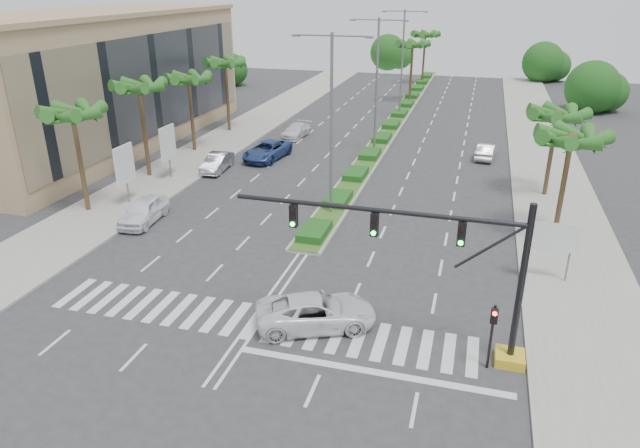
# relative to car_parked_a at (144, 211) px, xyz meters

# --- Properties ---
(ground) EXTENTS (160.00, 160.00, 0.00)m
(ground) POSITION_rel_car_parked_a_xyz_m (11.65, -9.35, -0.81)
(ground) COLOR #333335
(ground) RESTS_ON ground
(footpath_right) EXTENTS (6.00, 120.00, 0.15)m
(footpath_right) POSITION_rel_car_parked_a_xyz_m (26.85, 10.65, -0.74)
(footpath_right) COLOR gray
(footpath_right) RESTS_ON ground
(footpath_left) EXTENTS (6.00, 120.00, 0.15)m
(footpath_left) POSITION_rel_car_parked_a_xyz_m (-3.55, 10.65, -0.74)
(footpath_left) COLOR gray
(footpath_left) RESTS_ON ground
(median) EXTENTS (2.20, 75.00, 0.20)m
(median) POSITION_rel_car_parked_a_xyz_m (11.65, 35.65, -0.71)
(median) COLOR gray
(median) RESTS_ON ground
(median_grass) EXTENTS (1.80, 75.00, 0.04)m
(median_grass) POSITION_rel_car_parked_a_xyz_m (11.65, 35.65, -0.59)
(median_grass) COLOR #2A571D
(median_grass) RESTS_ON median
(building) EXTENTS (12.00, 36.00, 12.00)m
(building) POSITION_rel_car_parked_a_xyz_m (-14.35, 16.65, 5.19)
(building) COLOR tan
(building) RESTS_ON ground
(signal_gantry) EXTENTS (12.60, 1.20, 7.20)m
(signal_gantry) POSITION_rel_car_parked_a_xyz_m (20.92, -9.35, 2.65)
(signal_gantry) COLOR gold
(signal_gantry) RESTS_ON ground
(pedestrian_signal) EXTENTS (0.28, 0.36, 3.00)m
(pedestrian_signal) POSITION_rel_car_parked_a_xyz_m (22.25, -10.02, 1.23)
(pedestrian_signal) COLOR black
(pedestrian_signal) RESTS_ON ground
(direction_sign) EXTENTS (2.70, 0.11, 3.40)m
(direction_sign) POSITION_rel_car_parked_a_xyz_m (25.15, -1.36, 1.64)
(direction_sign) COLOR slate
(direction_sign) RESTS_ON ground
(billboard_near) EXTENTS (0.18, 2.10, 4.35)m
(billboard_near) POSITION_rel_car_parked_a_xyz_m (-2.85, 2.65, 2.15)
(billboard_near) COLOR slate
(billboard_near) RESTS_ON ground
(billboard_far) EXTENTS (0.18, 2.10, 4.35)m
(billboard_far) POSITION_rel_car_parked_a_xyz_m (-2.85, 8.65, 2.15)
(billboard_far) COLOR slate
(billboard_far) RESTS_ON ground
(palm_left_near) EXTENTS (4.57, 4.68, 7.55)m
(palm_left_near) POSITION_rel_car_parked_a_xyz_m (-4.85, 0.65, 5.88)
(palm_left_near) COLOR brown
(palm_left_near) RESTS_ON ground
(palm_left_mid) EXTENTS (4.57, 4.68, 7.95)m
(palm_left_mid) POSITION_rel_car_parked_a_xyz_m (-4.85, 8.65, 6.26)
(palm_left_mid) COLOR brown
(palm_left_mid) RESTS_ON ground
(palm_left_far) EXTENTS (4.57, 4.68, 7.35)m
(palm_left_far) POSITION_rel_car_parked_a_xyz_m (-4.85, 16.65, 5.68)
(palm_left_far) COLOR brown
(palm_left_far) RESTS_ON ground
(palm_left_end) EXTENTS (4.57, 4.68, 7.75)m
(palm_left_end) POSITION_rel_car_parked_a_xyz_m (-4.85, 24.65, 6.07)
(palm_left_end) COLOR brown
(palm_left_end) RESTS_ON ground
(palm_right_near) EXTENTS (4.57, 4.68, 7.05)m
(palm_right_near) POSITION_rel_car_parked_a_xyz_m (26.15, 4.65, 5.39)
(palm_right_near) COLOR brown
(palm_right_near) RESTS_ON ground
(palm_right_far) EXTENTS (4.57, 4.68, 6.75)m
(palm_right_far) POSITION_rel_car_parked_a_xyz_m (26.15, 12.65, 5.10)
(palm_right_far) COLOR brown
(palm_right_far) RESTS_ON ground
(palm_median_a) EXTENTS (4.57, 4.68, 8.05)m
(palm_median_a) POSITION_rel_car_parked_a_xyz_m (11.65, 45.65, 6.36)
(palm_median_a) COLOR brown
(palm_median_a) RESTS_ON ground
(palm_median_b) EXTENTS (4.57, 4.68, 8.05)m
(palm_median_b) POSITION_rel_car_parked_a_xyz_m (11.65, 60.65, 6.36)
(palm_median_b) COLOR brown
(palm_median_b) RESTS_ON ground
(streetlight_near) EXTENTS (5.10, 0.25, 12.00)m
(streetlight_near) POSITION_rel_car_parked_a_xyz_m (11.65, 4.65, 6.00)
(streetlight_near) COLOR slate
(streetlight_near) RESTS_ON ground
(streetlight_mid) EXTENTS (5.10, 0.25, 12.00)m
(streetlight_mid) POSITION_rel_car_parked_a_xyz_m (11.65, 20.65, 6.00)
(streetlight_mid) COLOR slate
(streetlight_mid) RESTS_ON ground
(streetlight_far) EXTENTS (5.10, 0.25, 12.00)m
(streetlight_far) POSITION_rel_car_parked_a_xyz_m (11.65, 36.65, 6.00)
(streetlight_far) COLOR slate
(streetlight_far) RESTS_ON ground
(car_parked_a) EXTENTS (2.32, 4.91, 1.62)m
(car_parked_a) POSITION_rel_car_parked_a_xyz_m (0.00, 0.00, 0.00)
(car_parked_a) COLOR white
(car_parked_a) RESTS_ON ground
(car_parked_b) EXTENTS (1.90, 4.58, 1.47)m
(car_parked_b) POSITION_rel_car_parked_a_xyz_m (-0.15, 11.64, -0.08)
(car_parked_b) COLOR #9D9EA2
(car_parked_b) RESTS_ON ground
(car_parked_c) EXTENTS (3.35, 6.08, 1.61)m
(car_parked_c) POSITION_rel_car_parked_a_xyz_m (2.72, 16.03, -0.01)
(car_parked_c) COLOR navy
(car_parked_c) RESTS_ON ground
(car_parked_d) EXTENTS (2.31, 4.83, 1.36)m
(car_parked_d) POSITION_rel_car_parked_a_xyz_m (2.80, 24.22, -0.13)
(car_parked_d) COLOR white
(car_parked_d) RESTS_ON ground
(car_crossing) EXTENTS (6.13, 4.56, 1.55)m
(car_crossing) POSITION_rel_car_parked_a_xyz_m (14.51, -8.89, -0.04)
(car_crossing) COLOR white
(car_crossing) RESTS_ON ground
(car_right) EXTENTS (1.96, 4.42, 1.41)m
(car_right) POSITION_rel_car_parked_a_xyz_m (21.75, 21.58, -0.11)
(car_right) COLOR silver
(car_right) RESTS_ON ground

